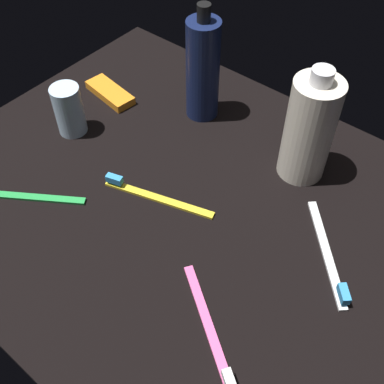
% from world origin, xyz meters
% --- Properties ---
extents(ground_plane, '(0.84, 0.64, 0.01)m').
position_xyz_m(ground_plane, '(0.00, 0.00, -0.01)').
color(ground_plane, black).
extents(lotion_bottle, '(0.06, 0.06, 0.21)m').
position_xyz_m(lotion_bottle, '(0.13, -0.18, 0.09)').
color(lotion_bottle, '#141E45').
rests_on(lotion_bottle, ground_plane).
extents(bodywash_bottle, '(0.07, 0.07, 0.19)m').
position_xyz_m(bodywash_bottle, '(-0.09, -0.17, 0.09)').
color(bodywash_bottle, silver).
rests_on(bodywash_bottle, ground_plane).
extents(deodorant_stick, '(0.05, 0.05, 0.09)m').
position_xyz_m(deodorant_stick, '(0.27, 0.00, 0.04)').
color(deodorant_stick, silver).
rests_on(deodorant_stick, ground_plane).
extents(toothbrush_yellow, '(0.18, 0.06, 0.02)m').
position_xyz_m(toothbrush_yellow, '(0.06, 0.03, 0.01)').
color(toothbrush_yellow, yellow).
rests_on(toothbrush_yellow, ground_plane).
extents(toothbrush_white, '(0.13, 0.14, 0.02)m').
position_xyz_m(toothbrush_white, '(-0.21, -0.04, 0.01)').
color(toothbrush_white, white).
rests_on(toothbrush_white, ground_plane).
extents(toothbrush_green, '(0.16, 0.11, 0.02)m').
position_xyz_m(toothbrush_green, '(0.21, 0.16, 0.01)').
color(toothbrush_green, green).
rests_on(toothbrush_green, ground_plane).
extents(toothbrush_pink, '(0.16, 0.11, 0.02)m').
position_xyz_m(toothbrush_pink, '(-0.15, 0.15, 0.01)').
color(toothbrush_pink, '#E55999').
rests_on(toothbrush_pink, ground_plane).
extents(snack_bar_orange, '(0.11, 0.05, 0.01)m').
position_xyz_m(snack_bar_orange, '(0.29, -0.11, 0.01)').
color(snack_bar_orange, orange).
rests_on(snack_bar_orange, ground_plane).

